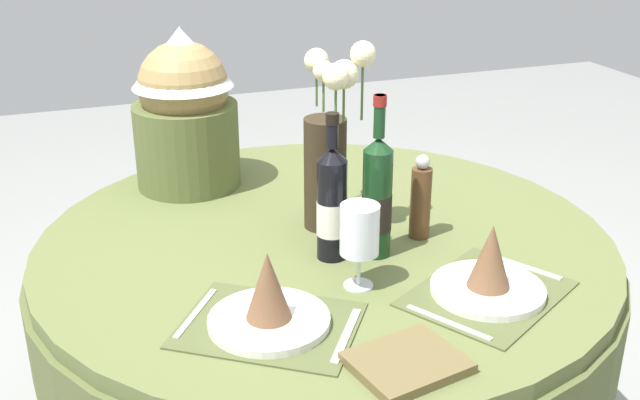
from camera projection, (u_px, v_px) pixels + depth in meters
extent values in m
cylinder|color=#5B6638|center=(325.00, 243.00, 1.90)|extent=(1.39, 1.39, 0.04)
cylinder|color=#545D33|center=(325.00, 288.00, 1.95)|extent=(1.42, 1.42, 0.22)
cylinder|color=black|center=(325.00, 363.00, 2.03)|extent=(0.12, 0.12, 0.67)
cube|color=#4E562F|center=(269.00, 325.00, 1.51)|extent=(0.43, 0.41, 0.00)
cylinder|color=white|center=(269.00, 321.00, 1.51)|extent=(0.24, 0.24, 0.02)
cone|color=brown|center=(268.00, 286.00, 1.48)|extent=(0.09, 0.09, 0.14)
cube|color=silver|center=(196.00, 313.00, 1.55)|extent=(0.12, 0.16, 0.00)
cube|color=silver|center=(346.00, 335.00, 1.47)|extent=(0.12, 0.16, 0.00)
cube|color=#4E562F|center=(487.00, 293.00, 1.62)|extent=(0.42, 0.39, 0.00)
cylinder|color=white|center=(488.00, 289.00, 1.62)|extent=(0.24, 0.24, 0.02)
cone|color=brown|center=(491.00, 256.00, 1.59)|extent=(0.09, 0.09, 0.14)
cube|color=silver|center=(448.00, 322.00, 1.51)|extent=(0.11, 0.17, 0.00)
cube|color=silver|center=(521.00, 266.00, 1.73)|extent=(0.11, 0.17, 0.00)
cylinder|color=#332819|center=(325.00, 174.00, 1.89)|extent=(0.10, 0.10, 0.28)
sphere|color=beige|center=(363.00, 54.00, 1.76)|extent=(0.06, 0.06, 0.06)
cylinder|color=#4C7038|center=(362.00, 92.00, 1.80)|extent=(0.01, 0.01, 0.14)
sphere|color=beige|center=(344.00, 74.00, 1.76)|extent=(0.07, 0.07, 0.07)
cylinder|color=#4C7038|center=(344.00, 103.00, 1.79)|extent=(0.01, 0.01, 0.09)
sphere|color=beige|center=(336.00, 77.00, 1.72)|extent=(0.06, 0.06, 0.06)
cylinder|color=#4C7038|center=(336.00, 107.00, 1.75)|extent=(0.01, 0.01, 0.10)
sphere|color=beige|center=(317.00, 61.00, 1.89)|extent=(0.06, 0.06, 0.06)
cylinder|color=#4C7038|center=(317.00, 88.00, 1.91)|extent=(0.01, 0.01, 0.09)
sphere|color=beige|center=(323.00, 71.00, 1.85)|extent=(0.05, 0.05, 0.05)
cylinder|color=#4C7038|center=(323.00, 95.00, 1.87)|extent=(0.01, 0.01, 0.09)
cylinder|color=black|center=(332.00, 210.00, 1.74)|extent=(0.07, 0.07, 0.24)
cylinder|color=silver|center=(332.00, 218.00, 1.74)|extent=(0.07, 0.07, 0.08)
cone|color=black|center=(332.00, 154.00, 1.69)|extent=(0.07, 0.07, 0.03)
cylinder|color=black|center=(332.00, 130.00, 1.66)|extent=(0.03, 0.03, 0.08)
cylinder|color=black|center=(332.00, 118.00, 1.65)|extent=(0.03, 0.03, 0.02)
cylinder|color=#143819|center=(377.00, 204.00, 1.75)|extent=(0.07, 0.07, 0.25)
cylinder|color=black|center=(377.00, 212.00, 1.76)|extent=(0.07, 0.07, 0.09)
cone|color=#143819|center=(379.00, 144.00, 1.69)|extent=(0.07, 0.07, 0.03)
cylinder|color=#143819|center=(380.00, 116.00, 1.67)|extent=(0.03, 0.03, 0.10)
cylinder|color=maroon|center=(380.00, 100.00, 1.65)|extent=(0.03, 0.03, 0.02)
cylinder|color=silver|center=(358.00, 285.00, 1.66)|extent=(0.06, 0.06, 0.00)
cylinder|color=silver|center=(359.00, 269.00, 1.64)|extent=(0.01, 0.01, 0.08)
cylinder|color=silver|center=(360.00, 230.00, 1.61)|extent=(0.08, 0.08, 0.11)
cylinder|color=brown|center=(420.00, 203.00, 1.85)|extent=(0.05, 0.05, 0.18)
sphere|color=#B7B7BC|center=(423.00, 162.00, 1.81)|extent=(0.03, 0.03, 0.03)
cube|color=brown|center=(407.00, 363.00, 1.38)|extent=(0.22, 0.19, 0.02)
cylinder|color=#566033|center=(187.00, 145.00, 2.16)|extent=(0.29, 0.29, 0.23)
sphere|color=#9E7F4C|center=(183.00, 86.00, 2.09)|extent=(0.25, 0.25, 0.25)
cone|color=silver|center=(181.00, 57.00, 2.06)|extent=(0.27, 0.27, 0.16)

